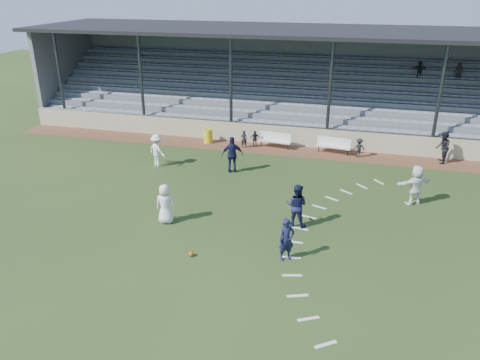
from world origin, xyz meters
name	(u,v)px	position (x,y,z in m)	size (l,w,h in m)	color
ground	(224,233)	(0.00, 0.00, 0.00)	(90.00, 90.00, 0.00)	#293E19
cinder_track	(274,149)	(0.00, 10.50, 0.01)	(34.00, 2.00, 0.02)	brown
retaining_wall	(277,135)	(0.00, 11.55, 0.60)	(34.00, 0.18, 1.20)	#B4AC8B
bench_left	(275,139)	(0.00, 10.84, 0.58)	(2.03, 0.70, 0.95)	silver
bench_right	(334,144)	(3.52, 10.74, 0.58)	(2.04, 0.76, 0.95)	silver
trash_bin	(208,136)	(-4.23, 10.70, 0.46)	(0.55, 0.55, 0.87)	yellow
football	(191,254)	(-0.69, -1.99, 0.10)	(0.20, 0.20, 0.20)	#D34B0C
player_white_lead	(165,204)	(-2.63, 0.25, 0.86)	(0.84, 0.55, 1.72)	white
player_navy_lead	(287,240)	(2.74, -1.28, 0.82)	(0.60, 0.39, 1.64)	#15173B
player_navy_mid	(297,205)	(2.70, 1.38, 0.92)	(0.90, 0.70, 1.84)	#15173B
player_white_wing	(157,150)	(-5.66, 6.23, 0.90)	(1.16, 0.67, 1.80)	white
player_navy_wing	(232,155)	(-1.45, 6.41, 0.98)	(1.15, 0.48, 1.96)	#15173B
player_white_back	(416,185)	(7.60, 4.82, 0.93)	(1.73, 0.55, 1.87)	white
official	(443,148)	(9.45, 10.63, 0.92)	(0.88, 0.69, 1.81)	black
sub_left_near	(244,139)	(-1.84, 10.38, 0.56)	(0.39, 0.26, 1.08)	black
sub_left_far	(255,139)	(-1.21, 10.68, 0.53)	(0.60, 0.25, 1.02)	black
sub_right	(359,148)	(4.97, 10.44, 0.58)	(0.72, 0.42, 1.12)	black
grandstand	(291,93)	(0.01, 16.26, 2.20)	(34.60, 9.00, 6.61)	slate
penalty_arc	(327,246)	(4.12, 0.00, 0.01)	(3.89, 14.63, 0.01)	silver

